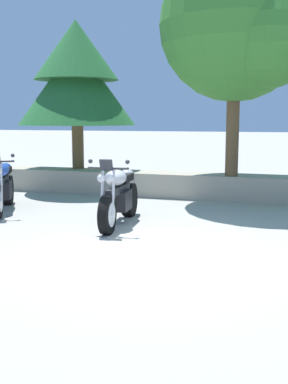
% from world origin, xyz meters
% --- Properties ---
extents(ground_plane, '(120.00, 120.00, 0.00)m').
position_xyz_m(ground_plane, '(0.00, 0.00, 0.00)').
color(ground_plane, '#A3A099').
extents(stone_wall, '(36.00, 0.80, 0.55)m').
position_xyz_m(stone_wall, '(0.00, 4.80, 0.28)').
color(stone_wall, '#A89E89').
rests_on(stone_wall, ground).
extents(motorcycle_blue_near_left, '(1.12, 1.92, 1.18)m').
position_xyz_m(motorcycle_blue_near_left, '(-3.75, 2.03, 0.49)').
color(motorcycle_blue_near_left, black).
rests_on(motorcycle_blue_near_left, ground).
extents(motorcycle_silver_centre, '(0.67, 2.07, 1.18)m').
position_xyz_m(motorcycle_silver_centre, '(-1.16, 1.60, 0.49)').
color(motorcycle_silver_centre, black).
rests_on(motorcycle_silver_centre, ground).
extents(pine_tree_far_left, '(2.88, 2.88, 3.61)m').
position_xyz_m(pine_tree_far_left, '(-3.55, 5.05, 2.84)').
color(pine_tree_far_left, brown).
rests_on(pine_tree_far_left, stone_wall).
extents(leafy_tree_mid_left, '(3.35, 3.19, 4.78)m').
position_xyz_m(leafy_tree_mid_left, '(0.49, 4.51, 3.66)').
color(leafy_tree_mid_left, brown).
rests_on(leafy_tree_mid_left, stone_wall).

